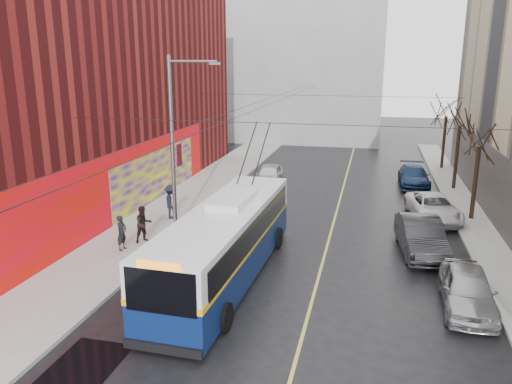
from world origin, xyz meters
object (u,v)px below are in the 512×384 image
at_px(parked_car_b, 421,236).
at_px(pedestrian_b, 144,224).
at_px(streetlight_pole, 175,142).
at_px(tree_near, 481,133).
at_px(parked_car_c, 433,207).
at_px(pedestrian_a, 122,233).
at_px(trolleybus, 226,242).
at_px(parked_car_d, 414,176).
at_px(tree_mid, 461,114).
at_px(pedestrian_c, 171,202).
at_px(following_car, 269,175).
at_px(parked_car_a, 467,289).
at_px(tree_far, 447,107).

bearing_deg(parked_car_b, pedestrian_b, -177.76).
relative_size(streetlight_pole, tree_near, 1.41).
xyz_separation_m(parked_car_c, pedestrian_b, (-14.14, -7.49, 0.35)).
relative_size(parked_car_b, pedestrian_a, 3.06).
bearing_deg(pedestrian_b, trolleybus, -80.06).
relative_size(parked_car_b, parked_car_c, 1.00).
xyz_separation_m(streetlight_pole, parked_car_d, (12.50, 13.56, -4.13)).
bearing_deg(trolleybus, parked_car_c, 50.35).
relative_size(streetlight_pole, pedestrian_a, 5.42).
relative_size(tree_mid, pedestrian_a, 4.03).
relative_size(parked_car_c, pedestrian_c, 2.64).
bearing_deg(parked_car_b, pedestrian_c, 165.70).
xyz_separation_m(trolleybus, parked_car_b, (8.02, 4.75, -0.77)).
distance_m(parked_car_c, pedestrian_c, 14.80).
distance_m(parked_car_c, following_car, 12.03).
xyz_separation_m(trolleybus, parked_car_a, (9.22, -0.50, -0.85)).
height_order(streetlight_pole, pedestrian_a, streetlight_pole).
bearing_deg(pedestrian_a, parked_car_a, -91.52).
relative_size(tree_near, following_car, 1.42).
bearing_deg(tree_far, tree_near, -90.00).
relative_size(tree_near, tree_far, 0.97).
relative_size(trolleybus, pedestrian_a, 7.40).
distance_m(pedestrian_a, pedestrian_b, 1.33).
xyz_separation_m(parked_car_a, parked_car_b, (-1.20, 5.24, 0.08)).
bearing_deg(parked_car_a, trolleybus, 178.59).
bearing_deg(pedestrian_a, pedestrian_b, -16.78).
height_order(parked_car_a, pedestrian_a, pedestrian_a).
bearing_deg(parked_car_b, trolleybus, -155.54).
height_order(tree_near, parked_car_c, tree_near).
relative_size(trolleybus, pedestrian_b, 6.83).
height_order(tree_near, tree_far, tree_far).
bearing_deg(parked_car_a, tree_far, 87.11).
bearing_deg(tree_far, parked_car_c, -98.33).
distance_m(tree_near, trolleybus, 15.78).
xyz_separation_m(tree_near, parked_car_d, (-2.64, 7.56, -4.26)).
height_order(parked_car_c, pedestrian_a, pedestrian_a).
xyz_separation_m(tree_mid, parked_car_d, (-2.64, 0.56, -4.53)).
xyz_separation_m(parked_car_d, pedestrian_b, (-13.59, -15.30, 0.33)).
xyz_separation_m(streetlight_pole, parked_car_a, (13.14, -5.06, -4.10)).
height_order(parked_car_b, pedestrian_a, pedestrian_a).
distance_m(streetlight_pole, parked_car_d, 18.90).
xyz_separation_m(streetlight_pole, parked_car_c, (13.05, 5.75, -4.14)).
distance_m(parked_car_c, pedestrian_b, 16.01).
xyz_separation_m(parked_car_d, following_car, (-10.12, -2.27, 0.05)).
height_order(streetlight_pole, tree_mid, streetlight_pole).
relative_size(tree_far, parked_car_c, 1.30).
distance_m(parked_car_b, parked_car_d, 13.39).
height_order(parked_car_a, pedestrian_b, pedestrian_b).
bearing_deg(parked_car_b, parked_car_d, 81.45).
bearing_deg(tree_near, tree_far, 90.00).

